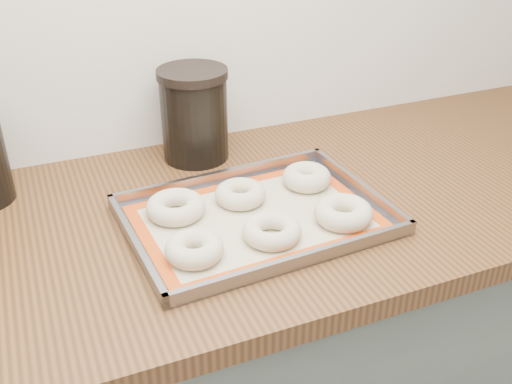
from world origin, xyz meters
name	(u,v)px	position (x,y,z in m)	size (l,w,h in m)	color
countertop	(120,241)	(0.00, 1.68, 0.88)	(3.06, 0.68, 0.04)	brown
baking_tray	(256,217)	(0.24, 1.61, 0.91)	(0.48, 0.36, 0.03)	gray
baking_mat	(256,218)	(0.24, 1.61, 0.90)	(0.44, 0.31, 0.00)	#C6B793
bagel_front_left	(194,249)	(0.10, 1.54, 0.92)	(0.10, 0.10, 0.04)	beige
bagel_front_mid	(272,231)	(0.24, 1.54, 0.92)	(0.10, 0.10, 0.03)	beige
bagel_front_right	(343,213)	(0.38, 1.54, 0.92)	(0.11, 0.11, 0.04)	beige
bagel_back_left	(176,207)	(0.11, 1.68, 0.92)	(0.11, 0.11, 0.03)	beige
bagel_back_mid	(240,194)	(0.23, 1.68, 0.92)	(0.10, 0.10, 0.03)	beige
bagel_back_right	(307,177)	(0.38, 1.69, 0.92)	(0.10, 0.10, 0.04)	beige
canister_right	(194,114)	(0.22, 1.91, 1.00)	(0.15, 0.15, 0.20)	black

